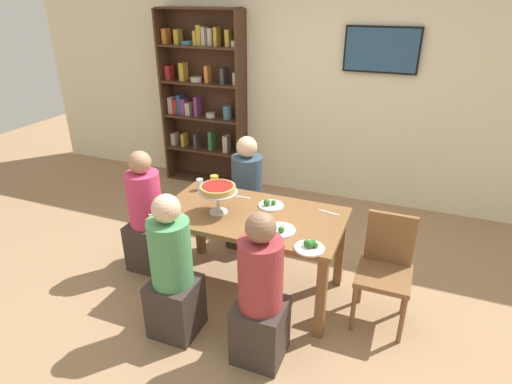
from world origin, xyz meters
name	(u,v)px	position (x,y,z in m)	size (l,w,h in m)	color
ground_plane	(252,288)	(0.00, 0.00, 0.00)	(12.00, 12.00, 0.00)	#9E7A56
rear_partition	(322,83)	(0.00, 2.20, 1.40)	(8.00, 0.12, 2.80)	beige
dining_table	(252,225)	(0.00, 0.00, 0.64)	(1.49, 0.81, 0.74)	brown
bookshelf	(203,97)	(-1.49, 2.01, 1.15)	(1.10, 0.30, 2.21)	#422819
television	(381,50)	(0.65, 2.11, 1.81)	(0.79, 0.05, 0.48)	black
diner_near_left	(173,277)	(-0.34, -0.68, 0.49)	(0.34, 0.34, 1.15)	#382D28
diner_far_left	(247,200)	(-0.32, 0.68, 0.49)	(0.34, 0.34, 1.15)	#382D28
diner_near_right	(260,300)	(0.34, -0.68, 0.49)	(0.34, 0.34, 1.15)	#382D28
diner_head_west	(147,220)	(-1.02, -0.03, 0.49)	(0.34, 0.34, 1.15)	#382D28
chair_head_east	(386,265)	(1.08, 0.05, 0.49)	(0.40, 0.40, 0.87)	brown
deep_dish_pizza_stand	(218,190)	(-0.26, -0.08, 0.94)	(0.31, 0.31, 0.24)	silver
salad_plate_near_diner	(280,230)	(0.30, -0.18, 0.75)	(0.23, 0.23, 0.06)	white
salad_plate_far_diner	(270,205)	(0.10, 0.18, 0.76)	(0.21, 0.21, 0.07)	white
salad_plate_spare	(310,246)	(0.58, -0.33, 0.76)	(0.21, 0.21, 0.07)	white
beer_glass_amber_tall	(214,183)	(-0.48, 0.30, 0.81)	(0.07, 0.07, 0.14)	gold
water_glass_clear_near	(200,184)	(-0.61, 0.26, 0.79)	(0.06, 0.06, 0.10)	white
cutlery_fork_near	(159,216)	(-0.67, -0.31, 0.74)	(0.18, 0.02, 0.01)	silver
cutlery_knife_near	(329,212)	(0.58, 0.25, 0.74)	(0.18, 0.02, 0.01)	silver
cutlery_fork_far	(240,197)	(-0.21, 0.25, 0.74)	(0.18, 0.02, 0.01)	silver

